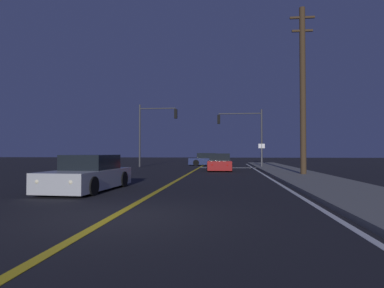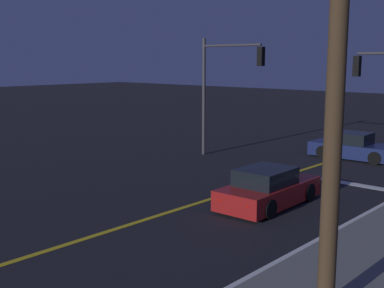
% 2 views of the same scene
% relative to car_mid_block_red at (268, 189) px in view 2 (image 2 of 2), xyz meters
% --- Properties ---
extents(lane_line_center, '(0.20, 42.34, 0.01)m').
position_rel_car_mid_block_red_xyz_m(lane_line_center, '(-1.96, -6.14, -0.58)').
color(lane_line_center, gold).
rests_on(lane_line_center, ground).
extents(stop_bar, '(5.14, 0.50, 0.01)m').
position_rel_car_mid_block_red_xyz_m(stop_bar, '(0.61, 4.81, -0.58)').
color(stop_bar, white).
rests_on(stop_bar, ground).
extents(car_mid_block_red, '(1.96, 4.33, 1.34)m').
position_rel_car_mid_block_red_xyz_m(car_mid_block_red, '(0.00, 0.00, 0.00)').
color(car_mid_block_red, maroon).
rests_on(car_mid_block_red, ground).
extents(car_following_oncoming_navy, '(4.43, 2.05, 1.34)m').
position_rel_car_mid_block_red_xyz_m(car_following_oncoming_navy, '(-1.44, 9.93, 0.00)').
color(car_following_oncoming_navy, navy).
rests_on(car_following_oncoming_navy, ground).
extents(traffic_signal_far_left, '(3.78, 0.28, 6.10)m').
position_rel_car_mid_block_red_xyz_m(traffic_signal_far_left, '(-6.60, 5.71, 3.46)').
color(traffic_signal_far_left, '#38383D').
rests_on(traffic_signal_far_left, ground).
extents(utility_pole_right, '(1.45, 0.34, 10.10)m').
position_rel_car_mid_block_red_xyz_m(utility_pole_right, '(5.08, -5.63, 4.60)').
color(utility_pole_right, '#42301E').
rests_on(utility_pole_right, ground).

